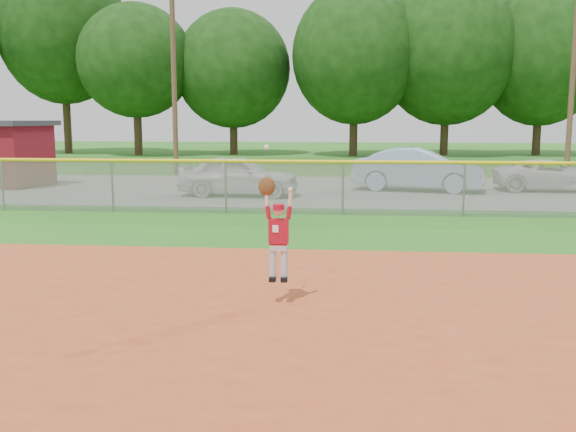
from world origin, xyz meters
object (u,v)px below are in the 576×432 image
Objects in this scene: utility_shed at (4,153)px; ballplayer at (277,230)px; car_white_a at (239,175)px; car_blue at (418,169)px; car_white_b at (552,175)px.

ballplayer is (12.40, -14.94, -0.18)m from utility_shed.
car_white_a is 6.69m from car_blue.
car_white_a reaches higher than car_white_b.
car_white_a is at bearing 102.04° from ballplayer.
ballplayer is (-3.63, -14.82, 0.32)m from car_blue.
car_blue is at bearing 76.22° from ballplayer.
ballplayer is at bearing -165.68° from car_white_a.
utility_shed is at bearing 93.28° from car_white_b.
car_white_b is (4.90, 0.40, -0.21)m from car_blue.
car_white_a is 12.96m from ballplayer.
utility_shed is at bearing 79.12° from car_white_a.
car_blue is 4.92m from car_white_b.
ballplayer is at bearing -50.31° from utility_shed.
car_white_a is 2.07× the size of ballplayer.
utility_shed reaches higher than car_blue.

